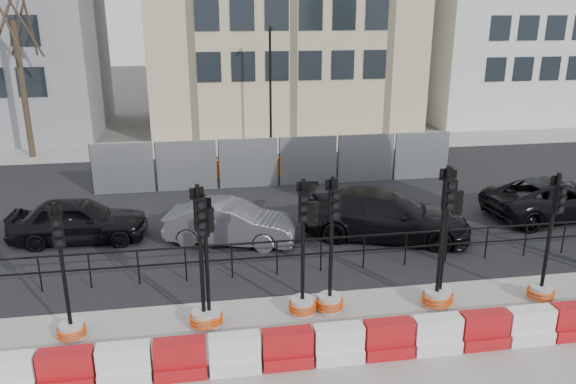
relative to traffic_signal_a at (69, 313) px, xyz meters
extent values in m
plane|color=#51514C|center=(6.04, 1.11, -0.65)|extent=(120.00, 120.00, 0.00)
cube|color=gray|center=(6.04, -1.89, -0.64)|extent=(40.00, 6.00, 0.02)
cube|color=black|center=(6.04, 8.11, -0.63)|extent=(40.00, 14.00, 0.03)
cube|color=gray|center=(6.04, 17.11, -0.64)|extent=(40.00, 4.00, 0.02)
cylinder|color=black|center=(-1.16, 2.31, -0.15)|extent=(0.04, 0.04, 1.00)
cylinder|color=black|center=(0.04, 2.31, -0.15)|extent=(0.04, 0.04, 1.00)
cylinder|color=black|center=(1.24, 2.31, -0.15)|extent=(0.04, 0.04, 1.00)
cylinder|color=black|center=(2.44, 2.31, -0.15)|extent=(0.04, 0.04, 1.00)
cylinder|color=black|center=(3.64, 2.31, -0.15)|extent=(0.04, 0.04, 1.00)
cylinder|color=black|center=(4.84, 2.31, -0.15)|extent=(0.04, 0.04, 1.00)
cylinder|color=black|center=(6.04, 2.31, -0.15)|extent=(0.04, 0.04, 1.00)
cylinder|color=black|center=(7.24, 2.31, -0.15)|extent=(0.04, 0.04, 1.00)
cylinder|color=black|center=(8.44, 2.31, -0.15)|extent=(0.04, 0.04, 1.00)
cylinder|color=black|center=(9.64, 2.31, -0.15)|extent=(0.04, 0.04, 1.00)
cylinder|color=black|center=(10.84, 2.31, -0.15)|extent=(0.04, 0.04, 1.00)
cylinder|color=black|center=(12.04, 2.31, -0.15)|extent=(0.04, 0.04, 1.00)
cylinder|color=black|center=(13.24, 2.31, -0.15)|extent=(0.04, 0.04, 1.00)
cube|color=black|center=(6.04, 2.31, 0.33)|extent=(18.00, 0.04, 0.04)
cube|color=black|center=(6.04, 2.31, -0.10)|extent=(18.00, 0.04, 0.04)
cube|color=#919599|center=(0.04, 10.11, 0.35)|extent=(2.30, 0.05, 2.00)
cylinder|color=black|center=(-1.11, 10.11, 0.35)|extent=(0.05, 0.05, 2.00)
cube|color=#919599|center=(2.44, 10.11, 0.35)|extent=(2.30, 0.05, 2.00)
cylinder|color=black|center=(1.29, 10.11, 0.35)|extent=(0.05, 0.05, 2.00)
cube|color=#919599|center=(4.84, 10.11, 0.35)|extent=(2.30, 0.05, 2.00)
cylinder|color=black|center=(3.69, 10.11, 0.35)|extent=(0.05, 0.05, 2.00)
cube|color=#919599|center=(7.24, 10.11, 0.35)|extent=(2.30, 0.05, 2.00)
cylinder|color=black|center=(6.09, 10.11, 0.35)|extent=(0.05, 0.05, 2.00)
cube|color=#919599|center=(9.64, 10.11, 0.35)|extent=(2.30, 0.05, 2.00)
cylinder|color=black|center=(8.49, 10.11, 0.35)|extent=(0.05, 0.05, 2.00)
cube|color=#919599|center=(12.04, 10.11, 0.35)|extent=(2.30, 0.05, 2.00)
cylinder|color=black|center=(10.89, 10.11, 0.35)|extent=(0.05, 0.05, 2.00)
cube|color=orange|center=(2.04, 11.61, -0.25)|extent=(1.00, 0.40, 0.80)
cube|color=orange|center=(4.04, 11.61, -0.25)|extent=(1.00, 0.40, 0.80)
cube|color=orange|center=(6.04, 11.61, -0.25)|extent=(1.00, 0.40, 0.80)
cube|color=orange|center=(8.04, 11.61, -0.25)|extent=(1.00, 0.40, 0.80)
cube|color=orange|center=(10.04, 11.61, -0.25)|extent=(1.00, 0.40, 0.80)
cube|color=orange|center=(12.04, 11.61, -0.25)|extent=(1.00, 0.40, 0.80)
cylinder|color=black|center=(6.54, 16.11, 2.35)|extent=(0.12, 0.12, 6.00)
cube|color=black|center=(6.54, 15.86, 5.25)|extent=(0.12, 0.50, 0.12)
cylinder|color=#473828|center=(-4.96, 16.61, 2.50)|extent=(0.28, 0.28, 6.30)
cube|color=white|center=(-0.79, -1.69, -0.10)|extent=(1.00, 0.35, 0.50)
cube|color=red|center=(0.26, -1.69, -0.50)|extent=(1.00, 0.50, 0.30)
cube|color=red|center=(0.26, -1.69, -0.10)|extent=(1.00, 0.35, 0.50)
cube|color=white|center=(1.31, -1.69, -0.50)|extent=(1.00, 0.50, 0.30)
cube|color=white|center=(1.31, -1.69, -0.10)|extent=(1.00, 0.35, 0.50)
cube|color=red|center=(2.36, -1.69, -0.50)|extent=(1.00, 0.50, 0.30)
cube|color=red|center=(2.36, -1.69, -0.10)|extent=(1.00, 0.35, 0.50)
cube|color=white|center=(3.41, -1.69, -0.50)|extent=(1.00, 0.50, 0.30)
cube|color=white|center=(3.41, -1.69, -0.10)|extent=(1.00, 0.35, 0.50)
cube|color=red|center=(4.46, -1.69, -0.50)|extent=(1.00, 0.50, 0.30)
cube|color=red|center=(4.46, -1.69, -0.10)|extent=(1.00, 0.35, 0.50)
cube|color=white|center=(5.51, -1.69, -0.50)|extent=(1.00, 0.50, 0.30)
cube|color=white|center=(5.51, -1.69, -0.10)|extent=(1.00, 0.35, 0.50)
cube|color=red|center=(6.56, -1.69, -0.50)|extent=(1.00, 0.50, 0.30)
cube|color=red|center=(6.56, -1.69, -0.10)|extent=(1.00, 0.35, 0.50)
cube|color=white|center=(7.61, -1.69, -0.50)|extent=(1.00, 0.50, 0.30)
cube|color=white|center=(7.61, -1.69, -0.10)|extent=(1.00, 0.35, 0.50)
cube|color=red|center=(8.66, -1.69, -0.50)|extent=(1.00, 0.50, 0.30)
cube|color=red|center=(8.66, -1.69, -0.10)|extent=(1.00, 0.35, 0.50)
cube|color=white|center=(9.71, -1.69, -0.50)|extent=(1.00, 0.50, 0.30)
cube|color=white|center=(9.71, -1.69, -0.10)|extent=(1.00, 0.35, 0.50)
cube|color=red|center=(10.76, -1.69, -0.50)|extent=(1.00, 0.50, 0.30)
cube|color=red|center=(10.76, -1.69, -0.10)|extent=(1.00, 0.35, 0.50)
cylinder|color=beige|center=(0.00, 0.01, -0.46)|extent=(0.51, 0.51, 0.38)
torus|color=#E0480C|center=(0.00, 0.01, -0.53)|extent=(0.62, 0.62, 0.05)
torus|color=#E0480C|center=(0.00, 0.01, -0.46)|extent=(0.62, 0.62, 0.05)
torus|color=#E0480C|center=(0.00, 0.01, -0.38)|extent=(0.62, 0.62, 0.05)
cylinder|color=black|center=(0.00, 0.01, 1.06)|extent=(0.09, 0.09, 2.85)
cube|color=black|center=(0.02, -0.10, 1.92)|extent=(0.25, 0.19, 0.67)
cylinder|color=black|center=(0.04, -0.17, 1.71)|extent=(0.15, 0.08, 0.14)
cylinder|color=black|center=(0.04, -0.17, 1.92)|extent=(0.15, 0.08, 0.14)
cylinder|color=black|center=(0.04, -0.17, 2.13)|extent=(0.15, 0.08, 0.14)
cube|color=black|center=(-0.02, 0.07, 2.30)|extent=(0.28, 0.10, 0.23)
cylinder|color=beige|center=(2.85, 0.02, -0.44)|extent=(0.55, 0.55, 0.41)
torus|color=#E0480C|center=(2.85, 0.02, -0.53)|extent=(0.67, 0.67, 0.05)
torus|color=#E0480C|center=(2.85, 0.02, -0.44)|extent=(0.67, 0.67, 0.05)
torus|color=#E0480C|center=(2.85, 0.02, -0.36)|extent=(0.67, 0.67, 0.05)
cylinder|color=black|center=(2.85, 0.02, 1.19)|extent=(0.09, 0.09, 3.07)
cube|color=black|center=(2.88, -0.09, 2.11)|extent=(0.28, 0.21, 0.72)
cylinder|color=black|center=(2.91, -0.17, 1.89)|extent=(0.16, 0.09, 0.15)
cylinder|color=black|center=(2.91, -0.17, 2.11)|extent=(0.16, 0.09, 0.15)
cylinder|color=black|center=(2.91, -0.17, 2.34)|extent=(0.16, 0.09, 0.15)
cube|color=black|center=(2.83, 0.08, 2.52)|extent=(0.30, 0.12, 0.25)
cube|color=black|center=(3.04, 0.08, 1.91)|extent=(0.23, 0.19, 0.56)
cylinder|color=beige|center=(2.97, 0.06, -0.46)|extent=(0.51, 0.51, 0.38)
torus|color=#E0480C|center=(2.97, 0.06, -0.53)|extent=(0.62, 0.62, 0.05)
torus|color=#E0480C|center=(2.97, 0.06, -0.46)|extent=(0.62, 0.62, 0.05)
torus|color=#E0480C|center=(2.97, 0.06, -0.38)|extent=(0.62, 0.62, 0.05)
cylinder|color=black|center=(2.97, 0.06, 1.06)|extent=(0.09, 0.09, 2.85)
cube|color=black|center=(2.93, -0.05, 1.92)|extent=(0.26, 0.20, 0.67)
cylinder|color=black|center=(2.90, -0.12, 1.71)|extent=(0.15, 0.09, 0.14)
cylinder|color=black|center=(2.90, -0.12, 1.92)|extent=(0.15, 0.09, 0.14)
cylinder|color=black|center=(2.90, -0.12, 2.13)|extent=(0.15, 0.09, 0.14)
cube|color=black|center=(2.98, 0.11, 2.30)|extent=(0.28, 0.12, 0.23)
cylinder|color=beige|center=(5.13, 0.23, -0.45)|extent=(0.54, 0.54, 0.40)
torus|color=#E0480C|center=(5.13, 0.23, -0.53)|extent=(0.65, 0.65, 0.05)
torus|color=#E0480C|center=(5.13, 0.23, -0.45)|extent=(0.65, 0.65, 0.05)
torus|color=#E0480C|center=(5.13, 0.23, -0.37)|extent=(0.65, 0.65, 0.05)
cylinder|color=black|center=(5.13, 0.23, 1.16)|extent=(0.09, 0.09, 3.02)
cube|color=black|center=(5.12, 0.11, 2.07)|extent=(0.26, 0.17, 0.70)
cylinder|color=black|center=(5.11, 0.03, 1.85)|extent=(0.16, 0.07, 0.15)
cylinder|color=black|center=(5.11, 0.03, 2.07)|extent=(0.16, 0.07, 0.15)
cylinder|color=black|center=(5.11, 0.03, 2.29)|extent=(0.16, 0.07, 0.15)
cube|color=black|center=(5.14, 0.29, 2.47)|extent=(0.30, 0.06, 0.24)
cube|color=black|center=(5.33, 0.21, 1.87)|extent=(0.21, 0.15, 0.55)
cylinder|color=beige|center=(5.80, 0.27, -0.45)|extent=(0.55, 0.55, 0.40)
torus|color=#E0480C|center=(5.80, 0.27, -0.53)|extent=(0.66, 0.66, 0.05)
torus|color=#E0480C|center=(5.80, 0.27, -0.45)|extent=(0.66, 0.66, 0.05)
torus|color=#E0480C|center=(5.80, 0.27, -0.36)|extent=(0.66, 0.66, 0.05)
cylinder|color=black|center=(5.80, 0.27, 1.17)|extent=(0.09, 0.09, 3.03)
cube|color=black|center=(5.82, 0.15, 2.08)|extent=(0.26, 0.18, 0.71)
cylinder|color=black|center=(5.83, 0.07, 1.86)|extent=(0.16, 0.07, 0.15)
cylinder|color=black|center=(5.83, 0.07, 2.08)|extent=(0.16, 0.07, 0.15)
cylinder|color=black|center=(5.83, 0.07, 2.30)|extent=(0.16, 0.07, 0.15)
cube|color=black|center=(5.79, 0.33, 2.48)|extent=(0.30, 0.08, 0.24)
cylinder|color=beige|center=(8.48, 0.13, -0.44)|extent=(0.57, 0.57, 0.42)
torus|color=#E0480C|center=(8.48, 0.13, -0.52)|extent=(0.68, 0.68, 0.05)
torus|color=#E0480C|center=(8.48, 0.13, -0.44)|extent=(0.68, 0.68, 0.05)
torus|color=#E0480C|center=(8.48, 0.13, -0.35)|extent=(0.68, 0.68, 0.05)
cylinder|color=black|center=(8.48, 0.13, 1.24)|extent=(0.09, 0.09, 3.15)
cube|color=black|center=(8.46, 0.01, 2.19)|extent=(0.27, 0.19, 0.74)
cylinder|color=black|center=(8.45, -0.07, 1.96)|extent=(0.16, 0.08, 0.16)
cylinder|color=black|center=(8.45, -0.07, 2.19)|extent=(0.16, 0.08, 0.16)
cylinder|color=black|center=(8.45, -0.07, 2.42)|extent=(0.16, 0.08, 0.16)
cube|color=black|center=(8.49, 0.20, 2.61)|extent=(0.32, 0.08, 0.25)
cube|color=black|center=(8.69, 0.10, 1.98)|extent=(0.23, 0.17, 0.58)
cylinder|color=beige|center=(8.36, 0.03, -0.43)|extent=(0.58, 0.58, 0.43)
torus|color=#E0480C|center=(8.36, 0.03, -0.52)|extent=(0.70, 0.70, 0.05)
torus|color=#E0480C|center=(8.36, 0.03, -0.43)|extent=(0.70, 0.70, 0.05)
torus|color=#E0480C|center=(8.36, 0.03, -0.35)|extent=(0.70, 0.70, 0.05)
cylinder|color=black|center=(8.36, 0.03, 1.28)|extent=(0.10, 0.10, 3.21)
cube|color=black|center=(8.37, -0.10, 2.25)|extent=(0.26, 0.16, 0.75)
cylinder|color=black|center=(8.37, -0.19, 2.01)|extent=(0.16, 0.06, 0.16)
cylinder|color=black|center=(8.37, -0.19, 2.25)|extent=(0.16, 0.06, 0.16)
cylinder|color=black|center=(8.37, -0.19, 2.48)|extent=(0.16, 0.06, 0.16)
cube|color=black|center=(8.36, 0.09, 2.67)|extent=(0.32, 0.05, 0.26)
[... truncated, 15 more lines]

